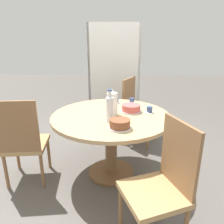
{
  "coord_description": "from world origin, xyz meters",
  "views": [
    {
      "loc": [
        0.08,
        -2.17,
        1.49
      ],
      "look_at": [
        0.0,
        0.29,
        0.65
      ],
      "focal_mm": 35.0,
      "sensor_mm": 36.0,
      "label": 1
    }
  ],
  "objects_px": {
    "cup_b": "(116,101)",
    "cup_c": "(132,101)",
    "chair_a": "(136,111)",
    "chair_b": "(24,141)",
    "coffee_pot": "(112,103)",
    "cake_main": "(131,108)",
    "chair_c": "(162,183)",
    "water_bottle": "(110,109)",
    "cup_a": "(150,110)",
    "bookshelf": "(114,80)",
    "cake_second": "(120,124)"
  },
  "relations": [
    {
      "from": "cup_b",
      "to": "cup_c",
      "type": "xyz_separation_m",
      "value": [
        0.2,
        -0.02,
        0.0
      ]
    },
    {
      "from": "chair_a",
      "to": "chair_b",
      "type": "height_order",
      "value": "same"
    },
    {
      "from": "coffee_pot",
      "to": "cake_main",
      "type": "height_order",
      "value": "coffee_pot"
    },
    {
      "from": "chair_a",
      "to": "chair_c",
      "type": "bearing_deg",
      "value": -151.66
    },
    {
      "from": "cake_main",
      "to": "cup_c",
      "type": "relative_size",
      "value": 2.07
    },
    {
      "from": "water_bottle",
      "to": "cup_b",
      "type": "bearing_deg",
      "value": 85.47
    },
    {
      "from": "chair_a",
      "to": "chair_b",
      "type": "bearing_deg",
      "value": 155.9
    },
    {
      "from": "cup_a",
      "to": "bookshelf",
      "type": "bearing_deg",
      "value": 107.18
    },
    {
      "from": "bookshelf",
      "to": "water_bottle",
      "type": "bearing_deg",
      "value": 89.85
    },
    {
      "from": "chair_b",
      "to": "cup_b",
      "type": "bearing_deg",
      "value": -152.98
    },
    {
      "from": "cup_b",
      "to": "cake_main",
      "type": "bearing_deg",
      "value": -63.78
    },
    {
      "from": "chair_b",
      "to": "coffee_pot",
      "type": "relative_size",
      "value": 3.48
    },
    {
      "from": "water_bottle",
      "to": "cup_c",
      "type": "bearing_deg",
      "value": 68.3
    },
    {
      "from": "chair_a",
      "to": "cup_c",
      "type": "xyz_separation_m",
      "value": [
        -0.1,
        -0.42,
        0.26
      ]
    },
    {
      "from": "chair_c",
      "to": "cup_c",
      "type": "xyz_separation_m",
      "value": [
        -0.16,
        1.25,
        0.26
      ]
    },
    {
      "from": "chair_b",
      "to": "cup_b",
      "type": "distance_m",
      "value": 1.16
    },
    {
      "from": "chair_a",
      "to": "cup_b",
      "type": "height_order",
      "value": "chair_a"
    },
    {
      "from": "cake_main",
      "to": "cup_b",
      "type": "height_order",
      "value": "cake_main"
    },
    {
      "from": "bookshelf",
      "to": "cup_a",
      "type": "height_order",
      "value": "bookshelf"
    },
    {
      "from": "coffee_pot",
      "to": "cup_a",
      "type": "xyz_separation_m",
      "value": [
        0.4,
        0.07,
        -0.1
      ]
    },
    {
      "from": "chair_c",
      "to": "cup_b",
      "type": "relative_size",
      "value": 8.5
    },
    {
      "from": "chair_b",
      "to": "cup_c",
      "type": "distance_m",
      "value": 1.31
    },
    {
      "from": "chair_c",
      "to": "coffee_pot",
      "type": "bearing_deg",
      "value": -176.41
    },
    {
      "from": "chair_a",
      "to": "cup_b",
      "type": "xyz_separation_m",
      "value": [
        -0.29,
        -0.4,
        0.26
      ]
    },
    {
      "from": "water_bottle",
      "to": "cup_b",
      "type": "relative_size",
      "value": 2.84
    },
    {
      "from": "water_bottle",
      "to": "chair_b",
      "type": "bearing_deg",
      "value": 179.15
    },
    {
      "from": "chair_a",
      "to": "cake_second",
      "type": "relative_size",
      "value": 4.39
    },
    {
      "from": "chair_b",
      "to": "chair_a",
      "type": "bearing_deg",
      "value": -146.98
    },
    {
      "from": "water_bottle",
      "to": "cake_main",
      "type": "xyz_separation_m",
      "value": [
        0.22,
        0.3,
        -0.09
      ]
    },
    {
      "from": "water_bottle",
      "to": "cake_main",
      "type": "bearing_deg",
      "value": 53.34
    },
    {
      "from": "coffee_pot",
      "to": "cup_c",
      "type": "bearing_deg",
      "value": 61.11
    },
    {
      "from": "coffee_pot",
      "to": "water_bottle",
      "type": "relative_size",
      "value": 0.86
    },
    {
      "from": "chair_b",
      "to": "bookshelf",
      "type": "xyz_separation_m",
      "value": [
        0.89,
        1.6,
        0.34
      ]
    },
    {
      "from": "bookshelf",
      "to": "cup_b",
      "type": "bearing_deg",
      "value": 92.75
    },
    {
      "from": "bookshelf",
      "to": "cake_second",
      "type": "distance_m",
      "value": 1.79
    },
    {
      "from": "coffee_pot",
      "to": "cup_b",
      "type": "height_order",
      "value": "coffee_pot"
    },
    {
      "from": "cake_second",
      "to": "chair_a",
      "type": "bearing_deg",
      "value": 78.42
    },
    {
      "from": "chair_b",
      "to": "coffee_pot",
      "type": "bearing_deg",
      "value": -174.99
    },
    {
      "from": "chair_c",
      "to": "cake_main",
      "type": "height_order",
      "value": "chair_c"
    },
    {
      "from": "water_bottle",
      "to": "cake_second",
      "type": "bearing_deg",
      "value": -61.08
    },
    {
      "from": "chair_c",
      "to": "cup_c",
      "type": "distance_m",
      "value": 1.29
    },
    {
      "from": "cake_main",
      "to": "cup_b",
      "type": "distance_m",
      "value": 0.38
    },
    {
      "from": "coffee_pot",
      "to": "cake_second",
      "type": "relative_size",
      "value": 1.26
    },
    {
      "from": "cake_main",
      "to": "cup_a",
      "type": "relative_size",
      "value": 2.07
    },
    {
      "from": "chair_b",
      "to": "cup_b",
      "type": "relative_size",
      "value": 8.5
    },
    {
      "from": "bookshelf",
      "to": "cake_main",
      "type": "bearing_deg",
      "value": 99.33
    },
    {
      "from": "chair_c",
      "to": "cake_second",
      "type": "distance_m",
      "value": 0.62
    },
    {
      "from": "chair_b",
      "to": "cake_main",
      "type": "height_order",
      "value": "chair_b"
    },
    {
      "from": "coffee_pot",
      "to": "cake_second",
      "type": "distance_m",
      "value": 0.39
    },
    {
      "from": "cup_a",
      "to": "cup_c",
      "type": "distance_m",
      "value": 0.39
    }
  ]
}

